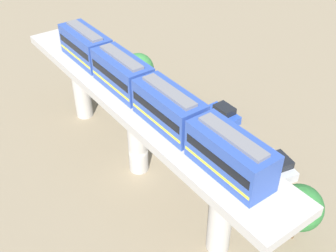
# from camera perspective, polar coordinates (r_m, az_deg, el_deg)

# --- Properties ---
(ground_plane) EXTENTS (120.00, 120.00, 0.00)m
(ground_plane) POSITION_cam_1_polar(r_m,az_deg,el_deg) (41.71, -3.98, -5.83)
(ground_plane) COLOR #84755B
(viaduct) EXTENTS (5.20, 35.80, 8.41)m
(viaduct) POSITION_cam_1_polar(r_m,az_deg,el_deg) (37.64, -4.39, 1.52)
(viaduct) COLOR #B7B2AA
(viaduct) RESTS_ON ground
(train) EXTENTS (2.64, 27.45, 3.24)m
(train) POSITION_cam_1_polar(r_m,az_deg,el_deg) (34.72, -3.33, 5.04)
(train) COLOR #2D4CA5
(train) RESTS_ON viaduct
(parked_car_blue) EXTENTS (1.81, 4.20, 1.76)m
(parked_car_blue) POSITION_cam_1_polar(r_m,az_deg,el_deg) (48.26, 7.64, 1.71)
(parked_car_blue) COLOR #284CB7
(parked_car_blue) RESTS_ON ground
(parked_car_silver) EXTENTS (2.64, 4.48, 1.76)m
(parked_car_silver) POSITION_cam_1_polar(r_m,az_deg,el_deg) (42.27, 14.97, -5.23)
(parked_car_silver) COLOR #B2B5BA
(parked_car_silver) RESTS_ON ground
(parked_car_black) EXTENTS (2.57, 4.47, 1.76)m
(parked_car_black) POSITION_cam_1_polar(r_m,az_deg,el_deg) (50.25, 1.28, 3.61)
(parked_car_black) COLOR black
(parked_car_black) RESTS_ON ground
(tree_near_viaduct) EXTENTS (3.76, 3.76, 5.47)m
(tree_near_viaduct) POSITION_cam_1_polar(r_m,az_deg,el_deg) (34.65, 17.66, -10.68)
(tree_near_viaduct) COLOR brown
(tree_near_viaduct) RESTS_ON ground
(tree_mid_lot) EXTENTS (3.76, 3.76, 5.91)m
(tree_mid_lot) POSITION_cam_1_polar(r_m,az_deg,el_deg) (50.24, -4.11, 7.85)
(tree_mid_lot) COLOR brown
(tree_mid_lot) RESTS_ON ground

